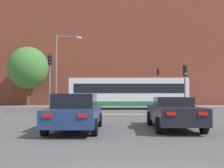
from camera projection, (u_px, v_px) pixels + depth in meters
stop_line_strip at (119, 114)px, 20.78m from camera, size 7.97×0.30×0.01m
far_pavement at (117, 106)px, 33.88m from camera, size 68.85×2.50×0.01m
brick_civic_building at (102, 34)px, 43.49m from camera, size 37.81×11.76×28.23m
car_saloon_left at (75, 112)px, 11.55m from camera, size 2.05×4.73×1.53m
car_roadster_right at (173, 113)px, 12.17m from camera, size 1.98×4.76×1.37m
bus_crossing_lead at (128, 93)px, 27.63m from camera, size 11.36×2.75×3.02m
traffic_light_near_left at (50, 74)px, 20.96m from camera, size 0.26×0.31×4.49m
traffic_light_far_right at (158, 81)px, 33.61m from camera, size 0.26×0.31×4.55m
traffic_light_near_right at (185, 81)px, 21.06m from camera, size 0.26×0.31×3.66m
street_lamp_junction at (61, 64)px, 24.33m from camera, size 2.31×0.36×6.63m
pedestrian_waiting at (165, 99)px, 33.74m from camera, size 0.40×0.46×1.60m
pedestrian_walking_east at (161, 98)px, 34.61m from camera, size 0.40×0.46×1.71m
pedestrian_walking_west at (102, 99)px, 34.56m from camera, size 0.44×0.44×1.56m
tree_by_building at (28, 68)px, 35.23m from camera, size 5.04×5.04×7.42m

